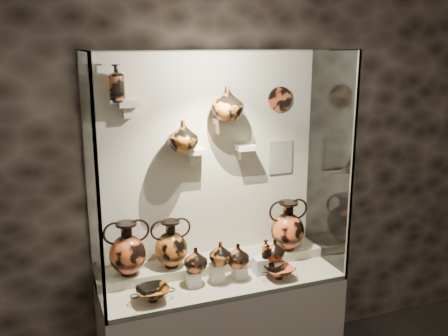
{
  "coord_description": "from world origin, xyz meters",
  "views": [
    {
      "loc": [
        -1.13,
        -0.85,
        2.44
      ],
      "look_at": [
        0.03,
        2.2,
        1.62
      ],
      "focal_mm": 40.0,
      "sensor_mm": 36.0,
      "label": 1
    }
  ],
  "objects_px": {
    "amphora_right": "(288,225)",
    "lekythos_small": "(266,248)",
    "amphora_mid": "(171,243)",
    "ovoid_vase_b": "(227,103)",
    "kylix_left": "(153,293)",
    "amphora_left": "(127,248)",
    "lekythos_tall": "(117,81)",
    "jug_b": "(220,253)",
    "ovoid_vase_a": "(183,136)",
    "kylix_right": "(279,271)",
    "jug_e": "(274,250)",
    "jug_c": "(238,255)",
    "jug_a": "(196,260)"
  },
  "relations": [
    {
      "from": "amphora_right",
      "to": "kylix_left",
      "type": "distance_m",
      "value": 1.18
    },
    {
      "from": "jug_c",
      "to": "jug_e",
      "type": "height_order",
      "value": "jug_c"
    },
    {
      "from": "jug_a",
      "to": "kylix_left",
      "type": "height_order",
      "value": "jug_a"
    },
    {
      "from": "kylix_left",
      "to": "jug_b",
      "type": "bearing_deg",
      "value": -3.96
    },
    {
      "from": "kylix_left",
      "to": "jug_e",
      "type": "bearing_deg",
      "value": -6.93
    },
    {
      "from": "ovoid_vase_b",
      "to": "jug_e",
      "type": "bearing_deg",
      "value": -38.89
    },
    {
      "from": "amphora_left",
      "to": "lekythos_small",
      "type": "height_order",
      "value": "amphora_left"
    },
    {
      "from": "amphora_right",
      "to": "lekythos_small",
      "type": "bearing_deg",
      "value": -158.74
    },
    {
      "from": "kylix_left",
      "to": "amphora_mid",
      "type": "bearing_deg",
      "value": 41.63
    },
    {
      "from": "ovoid_vase_a",
      "to": "kylix_left",
      "type": "bearing_deg",
      "value": -154.13
    },
    {
      "from": "lekythos_small",
      "to": "ovoid_vase_b",
      "type": "height_order",
      "value": "ovoid_vase_b"
    },
    {
      "from": "amphora_right",
      "to": "ovoid_vase_b",
      "type": "bearing_deg",
      "value": 160.94
    },
    {
      "from": "jug_c",
      "to": "kylix_right",
      "type": "bearing_deg",
      "value": -30.46
    },
    {
      "from": "jug_c",
      "to": "jug_a",
      "type": "bearing_deg",
      "value": 164.15
    },
    {
      "from": "lekythos_small",
      "to": "ovoid_vase_a",
      "type": "xyz_separation_m",
      "value": [
        -0.52,
        0.25,
        0.8
      ]
    },
    {
      "from": "jug_b",
      "to": "lekythos_small",
      "type": "relative_size",
      "value": 1.05
    },
    {
      "from": "amphora_mid",
      "to": "jug_a",
      "type": "xyz_separation_m",
      "value": [
        0.12,
        -0.19,
        -0.06
      ]
    },
    {
      "from": "amphora_left",
      "to": "lekythos_tall",
      "type": "relative_size",
      "value": 1.38
    },
    {
      "from": "amphora_mid",
      "to": "ovoid_vase_b",
      "type": "height_order",
      "value": "ovoid_vase_b"
    },
    {
      "from": "amphora_mid",
      "to": "kylix_left",
      "type": "bearing_deg",
      "value": -132.08
    },
    {
      "from": "kylix_right",
      "to": "jug_c",
      "type": "bearing_deg",
      "value": 144.32
    },
    {
      "from": "jug_b",
      "to": "ovoid_vase_b",
      "type": "height_order",
      "value": "ovoid_vase_b"
    },
    {
      "from": "jug_b",
      "to": "kylix_left",
      "type": "height_order",
      "value": "jug_b"
    },
    {
      "from": "jug_e",
      "to": "amphora_left",
      "type": "bearing_deg",
      "value": 176.75
    },
    {
      "from": "jug_e",
      "to": "ovoid_vase_b",
      "type": "relative_size",
      "value": 0.66
    },
    {
      "from": "amphora_right",
      "to": "ovoid_vase_a",
      "type": "height_order",
      "value": "ovoid_vase_a"
    },
    {
      "from": "amphora_right",
      "to": "lekythos_tall",
      "type": "height_order",
      "value": "lekythos_tall"
    },
    {
      "from": "jug_e",
      "to": "kylix_left",
      "type": "xyz_separation_m",
      "value": [
        -0.92,
        -0.12,
        -0.1
      ]
    },
    {
      "from": "amphora_mid",
      "to": "kylix_left",
      "type": "height_order",
      "value": "amphora_mid"
    },
    {
      "from": "lekythos_small",
      "to": "amphora_left",
      "type": "bearing_deg",
      "value": -175.62
    },
    {
      "from": "lekythos_small",
      "to": "amphora_mid",
      "type": "bearing_deg",
      "value": 177.74
    },
    {
      "from": "lekythos_tall",
      "to": "ovoid_vase_a",
      "type": "xyz_separation_m",
      "value": [
        0.42,
        -0.03,
        -0.38
      ]
    },
    {
      "from": "amphora_mid",
      "to": "kylix_right",
      "type": "height_order",
      "value": "amphora_mid"
    },
    {
      "from": "ovoid_vase_b",
      "to": "amphora_right",
      "type": "bearing_deg",
      "value": -6.66
    },
    {
      "from": "lekythos_small",
      "to": "lekythos_tall",
      "type": "xyz_separation_m",
      "value": [
        -0.94,
        0.28,
        1.18
      ]
    },
    {
      "from": "lekythos_small",
      "to": "kylix_left",
      "type": "distance_m",
      "value": 0.86
    },
    {
      "from": "lekythos_small",
      "to": "lekythos_tall",
      "type": "relative_size",
      "value": 0.57
    },
    {
      "from": "kylix_right",
      "to": "ovoid_vase_b",
      "type": "height_order",
      "value": "ovoid_vase_b"
    },
    {
      "from": "jug_a",
      "to": "jug_c",
      "type": "height_order",
      "value": "jug_a"
    },
    {
      "from": "amphora_mid",
      "to": "lekythos_tall",
      "type": "distance_m",
      "value": 1.18
    },
    {
      "from": "lekythos_small",
      "to": "amphora_right",
      "type": "bearing_deg",
      "value": 52.02
    },
    {
      "from": "jug_c",
      "to": "lekythos_tall",
      "type": "relative_size",
      "value": 0.63
    },
    {
      "from": "amphora_left",
      "to": "lekythos_tall",
      "type": "height_order",
      "value": "lekythos_tall"
    },
    {
      "from": "amphora_mid",
      "to": "amphora_right",
      "type": "distance_m",
      "value": 0.91
    },
    {
      "from": "amphora_right",
      "to": "jug_b",
      "type": "height_order",
      "value": "amphora_right"
    },
    {
      "from": "jug_e",
      "to": "lekythos_tall",
      "type": "xyz_separation_m",
      "value": [
        -1.02,
        0.25,
        1.22
      ]
    },
    {
      "from": "jug_c",
      "to": "lekythos_small",
      "type": "bearing_deg",
      "value": -10.76
    },
    {
      "from": "jug_e",
      "to": "kylix_left",
      "type": "bearing_deg",
      "value": -166.14
    },
    {
      "from": "amphora_left",
      "to": "amphora_right",
      "type": "height_order",
      "value": "amphora_right"
    },
    {
      "from": "amphora_mid",
      "to": "ovoid_vase_b",
      "type": "bearing_deg",
      "value": -4.82
    }
  ]
}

